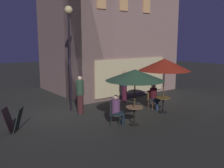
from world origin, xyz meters
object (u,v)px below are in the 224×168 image
object	(u,v)px
patio_umbrella_0	(135,75)
cafe_chair_0	(113,112)
patron_seated_0	(117,108)
patio_umbrella_1	(164,65)
cafe_table_0	(134,112)
patron_standing_3	(80,95)
cafe_table_1	(163,102)
patron_standing_2	(124,86)
street_lamp_near_corner	(69,35)
patron_seated_1	(154,95)
cafe_chair_1	(152,98)
menu_sandwich_board	(13,120)

from	to	relation	value
patio_umbrella_0	cafe_chair_0	xyz separation A→B (m)	(-0.68, 0.51, -1.45)
patron_seated_0	patio_umbrella_1	bearing A→B (deg)	39.23
cafe_table_0	patron_standing_3	world-z (taller)	patron_standing_3
cafe_table_1	patron_seated_0	size ratio (longest dim) A/B	0.59
cafe_table_1	patron_standing_2	distance (m)	2.78
cafe_table_0	patio_umbrella_0	world-z (taller)	patio_umbrella_0
cafe_chair_0	patron_seated_0	size ratio (longest dim) A/B	0.77
cafe_chair_0	cafe_table_1	bearing A→B (deg)	37.38
street_lamp_near_corner	patio_umbrella_0	world-z (taller)	street_lamp_near_corner
patron_seated_0	patron_standing_2	distance (m)	3.98
patron_seated_1	patron_standing_2	world-z (taller)	patron_standing_2
patron_seated_1	cafe_table_1	bearing A→B (deg)	0.00
patio_umbrella_1	cafe_chair_1	bearing A→B (deg)	84.46
menu_sandwich_board	patron_standing_3	world-z (taller)	patron_standing_3
patron_seated_1	patron_standing_2	distance (m)	2.11
street_lamp_near_corner	cafe_table_0	world-z (taller)	street_lamp_near_corner
patron_seated_0	cafe_table_1	bearing A→B (deg)	39.23
cafe_chair_1	patron_seated_1	world-z (taller)	patron_seated_1
menu_sandwich_board	cafe_table_0	size ratio (longest dim) A/B	1.20
patio_umbrella_1	patron_seated_0	bearing A→B (deg)	-177.65
patio_umbrella_1	cafe_chair_1	size ratio (longest dim) A/B	2.77
cafe_chair_1	patron_seated_0	world-z (taller)	patron_seated_0
street_lamp_near_corner	cafe_table_0	distance (m)	4.69
menu_sandwich_board	patron_standing_2	size ratio (longest dim) A/B	0.52
cafe_table_1	cafe_chair_1	xyz separation A→B (m)	(0.08, 0.80, 0.03)
patio_umbrella_0	patron_standing_2	distance (m)	4.12
patron_seated_1	patio_umbrella_0	bearing A→B (deg)	-57.41
cafe_chair_0	patron_standing_3	bearing A→B (deg)	132.95
patron_seated_0	patron_seated_1	bearing A→B (deg)	51.79
patron_standing_2	cafe_chair_0	bearing A→B (deg)	49.34
cafe_chair_0	cafe_chair_1	bearing A→B (deg)	52.09
cafe_chair_1	patron_standing_3	size ratio (longest dim) A/B	0.52
street_lamp_near_corner	patron_seated_0	xyz separation A→B (m)	(0.47, -3.00, -2.87)
cafe_table_0	cafe_chair_0	size ratio (longest dim) A/B	0.79
patio_umbrella_1	street_lamp_near_corner	bearing A→B (deg)	138.80
street_lamp_near_corner	menu_sandwich_board	xyz separation A→B (m)	(-3.05, -1.36, -3.11)
cafe_table_0	patron_seated_0	size ratio (longest dim) A/B	0.61
patron_seated_0	cafe_table_0	bearing A→B (deg)	-0.00
cafe_table_0	patron_seated_1	world-z (taller)	patron_seated_1
cafe_table_1	cafe_chair_1	distance (m)	0.80
patron_seated_0	patio_umbrella_0	bearing A→B (deg)	-0.00
patron_standing_3	patio_umbrella_0	bearing A→B (deg)	-18.46
cafe_chair_1	patron_standing_2	size ratio (longest dim) A/B	0.53
cafe_table_0	patron_standing_2	distance (m)	3.97
patron_seated_1	patron_standing_3	distance (m)	3.59
cafe_table_1	patron_standing_3	world-z (taller)	patron_standing_3
patio_umbrella_0	patron_standing_3	bearing A→B (deg)	108.63
street_lamp_near_corner	patron_seated_1	bearing A→B (deg)	-33.59
street_lamp_near_corner	patio_umbrella_0	bearing A→B (deg)	-73.30
cafe_chair_1	patron_seated_1	distance (m)	0.23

